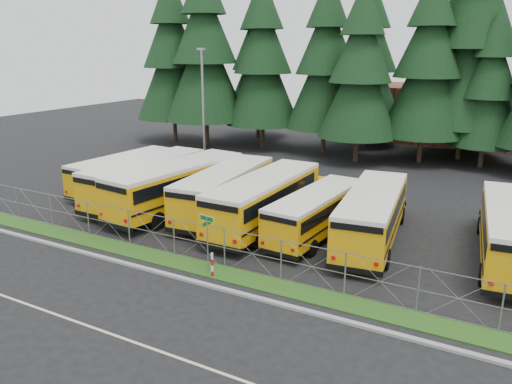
% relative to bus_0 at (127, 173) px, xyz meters
% --- Properties ---
extents(ground, '(120.00, 120.00, 0.00)m').
position_rel_bus_0_xyz_m(ground, '(14.30, -6.90, -1.33)').
color(ground, black).
rests_on(ground, ground).
extents(curb, '(50.00, 0.25, 0.12)m').
position_rel_bus_0_xyz_m(curb, '(14.30, -10.00, -1.27)').
color(curb, gray).
rests_on(curb, ground).
extents(grass_verge, '(50.00, 1.40, 0.06)m').
position_rel_bus_0_xyz_m(grass_verge, '(14.30, -8.60, -1.30)').
color(grass_verge, '#194513').
rests_on(grass_verge, ground).
extents(road_lane_line, '(50.00, 0.12, 0.01)m').
position_rel_bus_0_xyz_m(road_lane_line, '(14.30, -14.90, -1.32)').
color(road_lane_line, beige).
rests_on(road_lane_line, ground).
extents(chainlink_fence, '(44.00, 0.10, 2.00)m').
position_rel_bus_0_xyz_m(chainlink_fence, '(14.30, -7.90, -0.33)').
color(chainlink_fence, gray).
rests_on(chainlink_fence, ground).
extents(brick_building, '(22.00, 10.00, 6.00)m').
position_rel_bus_0_xyz_m(brick_building, '(20.30, 33.10, 1.67)').
color(brick_building, brown).
rests_on(brick_building, ground).
extents(bus_0, '(3.12, 10.28, 2.66)m').
position_rel_bus_0_xyz_m(bus_0, '(0.00, 0.00, 0.00)').
color(bus_0, '#E09A07').
rests_on(bus_0, ground).
extents(bus_1, '(3.10, 11.57, 3.01)m').
position_rel_bus_0_xyz_m(bus_1, '(3.29, -1.35, 0.18)').
color(bus_1, '#E09A07').
rests_on(bus_1, ground).
extents(bus_2, '(4.21, 12.28, 3.16)m').
position_rel_bus_0_xyz_m(bus_2, '(6.29, -1.83, 0.25)').
color(bus_2, '#E09A07').
rests_on(bus_2, ground).
extents(bus_3, '(3.61, 11.41, 2.94)m').
position_rel_bus_0_xyz_m(bus_3, '(9.28, -1.05, 0.14)').
color(bus_3, '#E09A07').
rests_on(bus_3, ground).
extents(bus_4, '(2.86, 11.65, 3.05)m').
position_rel_bus_0_xyz_m(bus_4, '(12.45, -1.74, 0.20)').
color(bus_4, '#E09A07').
rests_on(bus_4, ground).
extents(bus_5, '(3.05, 9.98, 2.58)m').
position_rel_bus_0_xyz_m(bus_5, '(15.67, -1.79, -0.04)').
color(bus_5, '#E09A07').
rests_on(bus_5, ground).
extents(bus_6, '(4.00, 11.44, 2.94)m').
position_rel_bus_0_xyz_m(bus_6, '(18.61, -1.33, 0.14)').
color(bus_6, '#E09A07').
rests_on(bus_6, ground).
extents(bus_east, '(3.77, 11.41, 2.94)m').
position_rel_bus_0_xyz_m(bus_east, '(25.21, -0.71, 0.14)').
color(bus_east, '#E09A07').
rests_on(bus_east, ground).
extents(street_sign, '(0.83, 0.55, 2.81)m').
position_rel_bus_0_xyz_m(street_sign, '(12.93, -8.78, 0.71)').
color(street_sign, gray).
rests_on(street_sign, ground).
extents(striped_bollard, '(0.11, 0.11, 1.20)m').
position_rel_bus_0_xyz_m(striped_bollard, '(13.39, -9.12, -0.73)').
color(striped_bollard, '#B20C0C').
rests_on(striped_bollard, ground).
extents(light_standard, '(0.70, 0.35, 10.14)m').
position_rel_bus_0_xyz_m(light_standard, '(1.23, 8.21, 4.17)').
color(light_standard, gray).
rests_on(light_standard, ground).
extents(conifer_0, '(8.07, 8.07, 17.85)m').
position_rel_bus_0_xyz_m(conifer_0, '(-9.57, 18.21, 7.60)').
color(conifer_0, black).
rests_on(conifer_0, ground).
extents(conifer_1, '(8.59, 8.59, 19.00)m').
position_rel_bus_0_xyz_m(conifer_1, '(-4.82, 17.57, 8.17)').
color(conifer_1, black).
rests_on(conifer_1, ground).
extents(conifer_2, '(7.65, 7.65, 16.93)m').
position_rel_bus_0_xyz_m(conifer_2, '(0.97, 19.38, 7.14)').
color(conifer_2, black).
rests_on(conifer_2, ground).
extents(conifer_3, '(7.69, 7.69, 17.01)m').
position_rel_bus_0_xyz_m(conifer_3, '(7.46, 20.17, 7.18)').
color(conifer_3, black).
rests_on(conifer_3, ground).
extents(conifer_4, '(7.20, 7.20, 15.92)m').
position_rel_bus_0_xyz_m(conifer_4, '(11.70, 17.45, 6.63)').
color(conifer_4, black).
rests_on(conifer_4, ground).
extents(conifer_5, '(7.64, 7.64, 16.90)m').
position_rel_bus_0_xyz_m(conifer_5, '(16.91, 20.07, 7.12)').
color(conifer_5, black).
rests_on(conifer_5, ground).
extents(conifer_6, '(6.03, 6.03, 13.34)m').
position_rel_bus_0_xyz_m(conifer_6, '(22.06, 20.66, 5.34)').
color(conifer_6, black).
rests_on(conifer_6, ground).
extents(conifer_10, '(7.72, 7.72, 17.07)m').
position_rel_bus_0_xyz_m(conifer_10, '(-2.43, 24.70, 7.21)').
color(conifer_10, black).
rests_on(conifer_10, ground).
extents(conifer_11, '(7.74, 7.74, 17.12)m').
position_rel_bus_0_xyz_m(conifer_11, '(9.93, 25.73, 7.23)').
color(conifer_11, black).
rests_on(conifer_11, ground).
extents(conifer_12, '(10.06, 10.06, 22.24)m').
position_rel_bus_0_xyz_m(conifer_12, '(19.87, 23.16, 9.79)').
color(conifer_12, black).
rests_on(conifer_12, ground).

